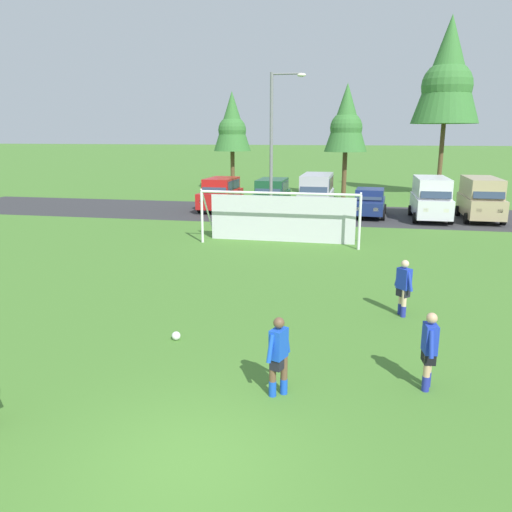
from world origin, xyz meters
TOP-DOWN VIEW (x-y plane):
  - ground_plane at (0.00, 15.00)m, footprint 400.00×400.00m
  - parking_lot_strip at (0.00, 25.83)m, footprint 52.00×8.40m
  - soccer_ball at (-1.88, 4.61)m, footprint 0.22×0.22m
  - soccer_goal at (-1.03, 16.73)m, footprint 7.45×2.04m
  - player_striker_near at (1.07, 2.40)m, footprint 0.41×0.69m
  - player_midfield_center at (3.85, 7.55)m, footprint 0.51×0.65m
  - player_defender_far at (4.00, 3.24)m, footprint 0.29×0.75m
  - parked_car_slot_far_left at (-6.53, 26.17)m, footprint 2.32×4.69m
  - parked_car_slot_left at (-3.04, 26.02)m, footprint 2.18×4.62m
  - parked_car_slot_center_left at (-0.11, 26.10)m, footprint 2.26×4.83m
  - parked_car_slot_center at (3.24, 25.46)m, footprint 2.27×4.32m
  - parked_car_slot_center_right at (6.81, 24.96)m, footprint 2.22×4.81m
  - parked_car_slot_right at (9.71, 25.38)m, footprint 2.26×4.83m
  - tree_left_edge at (-8.36, 36.93)m, footprint 3.21×3.21m
  - tree_mid_left at (1.40, 34.18)m, footprint 3.30×3.30m
  - tree_center_back at (9.03, 37.30)m, footprint 5.24×5.24m
  - street_lamp at (-2.16, 21.50)m, footprint 2.00×0.32m

SIDE VIEW (x-z plane):
  - ground_plane at x=0.00m, z-range 0.00..0.00m
  - parking_lot_strip at x=0.00m, z-range 0.00..0.01m
  - soccer_ball at x=-1.88m, z-range 0.00..0.22m
  - player_striker_near at x=1.07m, z-range 0.00..1.64m
  - player_midfield_center at x=3.85m, z-range 0.00..1.64m
  - player_defender_far at x=4.00m, z-range 0.00..1.64m
  - parked_car_slot_center at x=3.24m, z-range 0.02..1.74m
  - parked_car_slot_far_left at x=-6.53m, z-range 0.03..2.19m
  - parked_car_slot_left at x=-3.04m, z-range 0.03..2.19m
  - soccer_goal at x=-1.03m, z-range 0.01..2.58m
  - parked_car_slot_center_left at x=-0.11m, z-range 0.08..2.60m
  - parked_car_slot_center_right at x=6.81m, z-range 0.08..2.60m
  - parked_car_slot_right at x=9.71m, z-range 0.08..2.60m
  - street_lamp at x=-2.16m, z-range 0.14..8.40m
  - tree_left_edge at x=-8.36m, z-range 1.59..10.15m
  - tree_mid_left at x=1.40m, z-range 1.64..10.45m
  - tree_center_back at x=9.03m, z-range 2.63..16.60m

